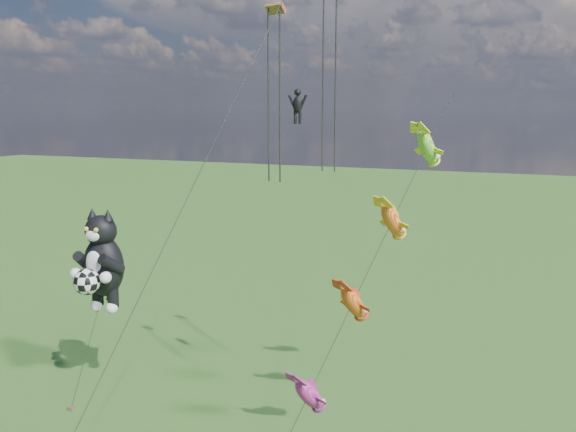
% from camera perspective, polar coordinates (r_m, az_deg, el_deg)
% --- Properties ---
extents(cat_kite_rig, '(2.77, 4.23, 10.95)m').
position_cam_1_polar(cat_kite_rig, '(38.24, -16.31, -3.85)').
color(cat_kite_rig, brown).
rests_on(cat_kite_rig, ground).
extents(fish_windsock_rig, '(5.24, 15.16, 17.42)m').
position_cam_1_polar(fish_windsock_rig, '(29.00, 7.51, -4.10)').
color(fish_windsock_rig, brown).
rests_on(fish_windsock_rig, ground).
extents(parafoil_rig, '(7.27, 16.44, 26.49)m').
position_cam_1_polar(parafoil_rig, '(30.97, 0.56, 10.97)').
color(parafoil_rig, brown).
rests_on(parafoil_rig, ground).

